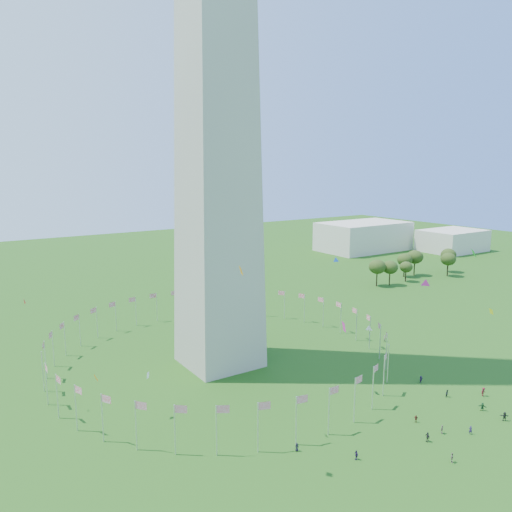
# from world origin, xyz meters

# --- Properties ---
(ground) EXTENTS (600.00, 600.00, 0.00)m
(ground) POSITION_xyz_m (0.00, 0.00, 0.00)
(ground) COLOR #194410
(ground) RESTS_ON ground
(flag_ring) EXTENTS (80.24, 80.24, 9.00)m
(flag_ring) POSITION_xyz_m (-0.00, 50.00, 4.50)
(flag_ring) COLOR silver
(flag_ring) RESTS_ON ground
(gov_building_east_a) EXTENTS (50.00, 30.00, 16.00)m
(gov_building_east_a) POSITION_xyz_m (150.00, 150.00, 8.00)
(gov_building_east_a) COLOR beige
(gov_building_east_a) RESTS_ON ground
(gov_building_east_b) EXTENTS (35.00, 25.00, 12.00)m
(gov_building_east_b) POSITION_xyz_m (190.00, 120.00, 6.00)
(gov_building_east_b) COLOR beige
(gov_building_east_b) RESTS_ON ground
(crowd) EXTENTS (91.98, 71.77, 1.91)m
(crowd) POSITION_xyz_m (10.62, -2.84, 0.86)
(crowd) COLOR black
(crowd) RESTS_ON ground
(kites_aloft) EXTENTS (93.94, 59.35, 33.66)m
(kites_aloft) POSITION_xyz_m (13.57, 23.68, 19.42)
(kites_aloft) COLOR #CC2699
(kites_aloft) RESTS_ON ground
(tree_line_east) EXTENTS (53.96, 15.94, 11.09)m
(tree_line_east) POSITION_xyz_m (115.29, 85.44, 5.15)
(tree_line_east) COLOR #354E1A
(tree_line_east) RESTS_ON ground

